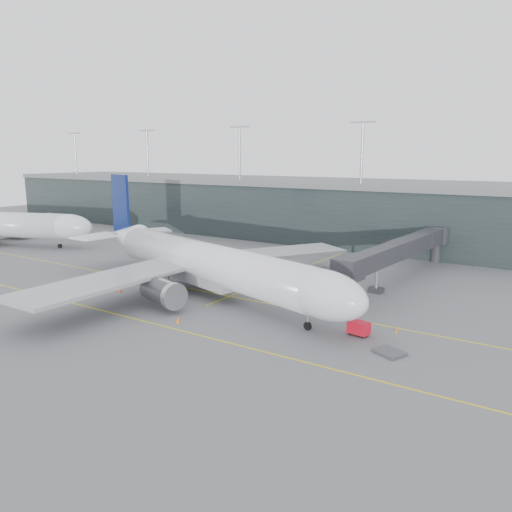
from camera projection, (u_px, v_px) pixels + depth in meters
The scene contains 17 objects.
ground at pixel (220, 286), 84.00m from camera, with size 320.00×320.00×0.00m, color #595A5E.
taxiline_a at pixel (205, 291), 80.73m from camera, with size 160.00×0.25×0.02m, color yellow.
taxiline_b at pixel (130, 318), 67.67m from camera, with size 160.00×0.25×0.02m, color yellow.
taxiline_lead_main at pixel (303, 268), 97.60m from camera, with size 0.25×60.00×0.02m, color yellow.
taxiline_lead_adj at pixel (53, 233), 141.04m from camera, with size 0.25×60.00×0.02m, color yellow.
terminal at pixel (356, 210), 129.84m from camera, with size 240.00×36.00×29.00m.
main_aircraft at pixel (206, 263), 78.33m from camera, with size 63.18×58.10×18.00m.
jet_bridge at pixel (410, 245), 91.30m from camera, with size 6.92×48.52×7.38m.
gse_cart at pixel (359, 328), 60.93m from camera, with size 2.69×1.91×1.71m.
baggage_dolly at pixel (389, 352), 55.32m from camera, with size 3.14×2.51×0.31m, color #3C3C41.
uld_a at pixel (233, 268), 93.25m from camera, with size 2.43×2.22×1.80m.
uld_b at pixel (252, 267), 93.78m from camera, with size 2.17×1.75×1.94m.
uld_c at pixel (254, 268), 93.08m from camera, with size 2.62×2.33×2.00m.
cone_nose at pixel (396, 330), 61.80m from camera, with size 0.40×0.40×0.64m, color orange.
cone_wing_stbd at pixel (178, 320), 65.58m from camera, with size 0.50×0.50×0.79m, color orange.
cone_wing_port at pixel (283, 278), 88.12m from camera, with size 0.48×0.48×0.76m, color #D8580C.
cone_tail at pixel (120, 290), 80.38m from camera, with size 0.50×0.50×0.80m, color #D33F0B.
Camera 1 is at (50.09, -64.38, 21.57)m, focal length 35.00 mm.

